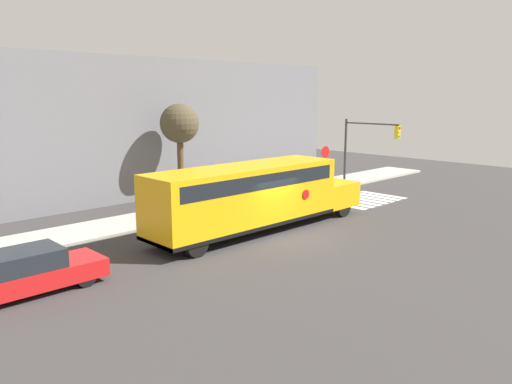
{
  "coord_description": "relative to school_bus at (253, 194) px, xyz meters",
  "views": [
    {
      "loc": [
        -15.48,
        -14.43,
        6.11
      ],
      "look_at": [
        0.4,
        1.94,
        1.69
      ],
      "focal_mm": 35.0,
      "sensor_mm": 36.0,
      "label": 1
    }
  ],
  "objects": [
    {
      "name": "ground_plane",
      "position": [
        0.26,
        -1.44,
        -1.76
      ],
      "size": [
        60.0,
        60.0,
        0.0
      ],
      "primitive_type": "plane",
      "color": "#3A3838"
    },
    {
      "name": "crosswalk_stripes",
      "position": [
        9.69,
        0.56,
        -1.75
      ],
      "size": [
        4.7,
        3.2,
        0.01
      ],
      "color": "white",
      "rests_on": "ground"
    },
    {
      "name": "building_backdrop",
      "position": [
        0.26,
        11.56,
        2.4
      ],
      "size": [
        32.0,
        4.0,
        8.33
      ],
      "color": "slate",
      "rests_on": "ground"
    },
    {
      "name": "parked_car",
      "position": [
        -10.16,
        -0.28,
        -1.05
      ],
      "size": [
        4.73,
        1.7,
        1.42
      ],
      "color": "red",
      "rests_on": "ground"
    },
    {
      "name": "sidewalk_strip",
      "position": [
        0.26,
        5.06,
        -1.68
      ],
      "size": [
        44.0,
        3.0,
        0.15
      ],
      "color": "#B2ADA3",
      "rests_on": "ground"
    },
    {
      "name": "school_bus",
      "position": [
        0.0,
        0.0,
        0.0
      ],
      "size": [
        11.85,
        2.57,
        3.08
      ],
      "color": "#EAA80F",
      "rests_on": "ground"
    },
    {
      "name": "stop_sign",
      "position": [
        10.37,
        4.08,
        0.2
      ],
      "size": [
        0.79,
        0.1,
        2.91
      ],
      "color": "#38383A",
      "rests_on": "ground"
    },
    {
      "name": "tree_near_sidewalk",
      "position": [
        1.65,
        7.81,
        2.67
      ],
      "size": [
        2.25,
        2.25,
        5.67
      ],
      "color": "brown",
      "rests_on": "ground"
    },
    {
      "name": "traffic_light",
      "position": [
        12.89,
        2.81,
        1.35
      ],
      "size": [
        0.28,
        4.13,
        4.56
      ],
      "color": "#38383A",
      "rests_on": "ground"
    }
  ]
}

